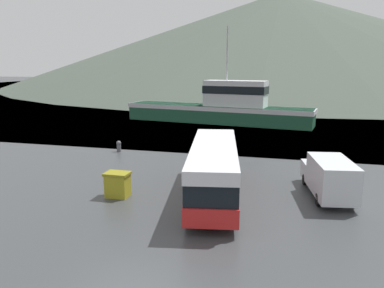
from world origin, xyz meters
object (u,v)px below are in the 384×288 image
at_px(fishing_boat, 222,108).
at_px(storage_bin, 118,184).
at_px(tour_bus, 214,168).
at_px(delivery_van, 329,176).

bearing_deg(fishing_boat, storage_bin, -172.86).
bearing_deg(tour_bus, fishing_boat, 89.31).
bearing_deg(tour_bus, storage_bin, -175.21).
distance_m(tour_bus, storage_bin, 5.77).
xyz_separation_m(fishing_boat, storage_bin, (-0.84, -30.02, -1.28)).
bearing_deg(tour_bus, delivery_van, 4.45).
distance_m(delivery_van, fishing_boat, 29.15).
relative_size(tour_bus, storage_bin, 7.68).
height_order(fishing_boat, storage_bin, fishing_boat).
distance_m(tour_bus, delivery_van, 6.82).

